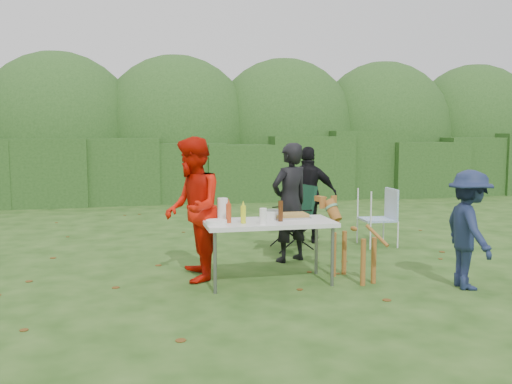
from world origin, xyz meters
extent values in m
plane|color=#1E4211|center=(0.00, 0.00, 0.00)|extent=(80.00, 80.00, 0.00)
cube|color=#23471C|center=(0.00, 8.00, 0.85)|extent=(22.00, 1.40, 1.70)
ellipsoid|color=#3D6628|center=(0.00, 9.60, 1.60)|extent=(20.00, 2.60, 3.20)
cube|color=silver|center=(0.30, -0.07, 0.71)|extent=(1.50, 0.70, 0.05)
cylinder|color=slate|center=(-0.38, -0.35, 0.34)|extent=(0.04, 0.04, 0.69)
cylinder|color=slate|center=(0.98, -0.35, 0.34)|extent=(0.04, 0.04, 0.69)
cylinder|color=slate|center=(-0.38, 0.21, 0.34)|extent=(0.04, 0.04, 0.69)
cylinder|color=slate|center=(0.98, 0.21, 0.34)|extent=(0.04, 0.04, 0.69)
imported|color=black|center=(0.84, 0.94, 0.81)|extent=(0.70, 0.60, 1.63)
imported|color=red|center=(-0.55, 0.28, 0.86)|extent=(0.69, 0.87, 1.72)
imported|color=black|center=(1.51, 2.13, 0.78)|extent=(0.98, 0.70, 1.55)
imported|color=#192444|center=(2.45, -0.77, 0.67)|extent=(0.63, 0.94, 1.35)
cube|color=#B7B7BA|center=(0.60, 0.09, 0.75)|extent=(0.45, 0.30, 0.02)
cube|color=#A67F3B|center=(0.60, 0.09, 0.78)|extent=(0.40, 0.26, 0.04)
cylinder|color=#CFDB20|center=(-0.03, -0.17, 0.84)|extent=(0.06, 0.06, 0.20)
cylinder|color=#B83D1A|center=(-0.19, -0.10, 0.85)|extent=(0.06, 0.06, 0.22)
cylinder|color=#47230F|center=(0.42, -0.13, 0.86)|extent=(0.06, 0.06, 0.24)
cylinder|color=white|center=(-0.22, 0.11, 0.87)|extent=(0.12, 0.12, 0.26)
cylinder|color=white|center=(0.17, -0.28, 0.83)|extent=(0.08, 0.08, 0.18)
cylinder|color=silver|center=(0.36, 0.11, 0.79)|extent=(0.26, 0.26, 0.10)
cylinder|color=white|center=(-0.34, -0.19, 0.77)|extent=(0.24, 0.24, 0.05)
camera|label=1|loc=(-1.23, -6.11, 1.75)|focal=38.00mm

